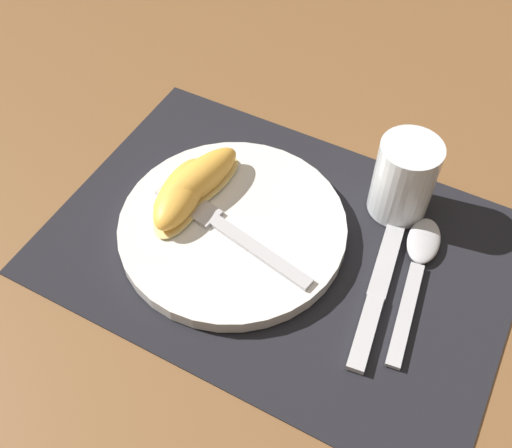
# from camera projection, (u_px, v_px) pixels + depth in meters

# --- Properties ---
(ground_plane) EXTENTS (3.00, 3.00, 0.00)m
(ground_plane) POSITION_uv_depth(u_px,v_px,m) (279.00, 247.00, 0.63)
(ground_plane) COLOR brown
(placemat) EXTENTS (0.47, 0.33, 0.00)m
(placemat) POSITION_uv_depth(u_px,v_px,m) (280.00, 245.00, 0.63)
(placemat) COLOR black
(placemat) RESTS_ON ground_plane
(plate) EXTENTS (0.24, 0.24, 0.02)m
(plate) POSITION_uv_depth(u_px,v_px,m) (233.00, 227.00, 0.63)
(plate) COLOR white
(plate) RESTS_ON placemat
(juice_glass) EXTENTS (0.06, 0.06, 0.09)m
(juice_glass) POSITION_uv_depth(u_px,v_px,m) (403.00, 182.00, 0.63)
(juice_glass) COLOR silver
(juice_glass) RESTS_ON placemat
(knife) EXTENTS (0.04, 0.20, 0.01)m
(knife) POSITION_uv_depth(u_px,v_px,m) (379.00, 285.00, 0.59)
(knife) COLOR #BCBCC1
(knife) RESTS_ON placemat
(spoon) EXTENTS (0.05, 0.18, 0.01)m
(spoon) POSITION_uv_depth(u_px,v_px,m) (419.00, 259.00, 0.61)
(spoon) COLOR #BCBCC1
(spoon) RESTS_ON placemat
(fork) EXTENTS (0.20, 0.06, 0.00)m
(fork) POSITION_uv_depth(u_px,v_px,m) (221.00, 225.00, 0.62)
(fork) COLOR #BCBCC1
(fork) RESTS_ON plate
(citrus_wedge_0) EXTENTS (0.07, 0.13, 0.03)m
(citrus_wedge_0) POSITION_uv_depth(u_px,v_px,m) (197.00, 182.00, 0.64)
(citrus_wedge_0) COLOR #F4DB84
(citrus_wedge_0) RESTS_ON plate
(citrus_wedge_1) EXTENTS (0.06, 0.11, 0.03)m
(citrus_wedge_1) POSITION_uv_depth(u_px,v_px,m) (181.00, 195.00, 0.63)
(citrus_wedge_1) COLOR #F4DB84
(citrus_wedge_1) RESTS_ON plate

